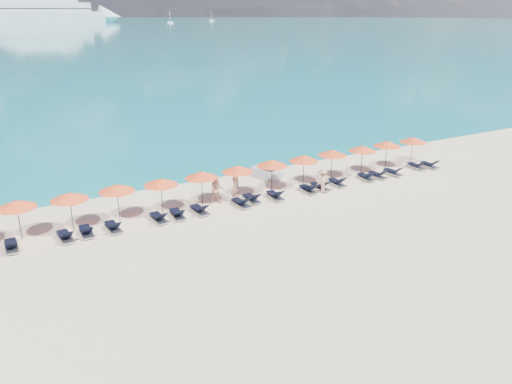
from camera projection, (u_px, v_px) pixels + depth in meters
ground at (282, 228)px, 28.16m from camera, size 1400.00×1400.00×0.00m
cruise_ship at (56, 12)px, 523.42m from camera, size 150.87×57.22×41.59m
sailboat_near at (170, 22)px, 520.03m from camera, size 6.47×2.16×11.86m
sailboat_far at (211, 20)px, 633.96m from camera, size 6.75×2.25×12.37m
jetski at (267, 172)px, 36.62m from camera, size 1.57×2.72×0.91m
beachgoer_a at (235, 186)px, 31.86m from camera, size 0.85×0.82×1.97m
beachgoer_b at (217, 190)px, 31.36m from camera, size 1.02×0.74×1.89m
beachgoer_c at (322, 181)px, 33.38m from camera, size 1.15×0.73×1.65m
umbrella_1 at (16, 204)px, 26.06m from camera, size 2.10×2.10×2.28m
umbrella_2 at (69, 196)px, 27.18m from camera, size 2.10×2.10×2.28m
umbrella_3 at (117, 188)px, 28.48m from camera, size 2.10×2.10×2.28m
umbrella_4 at (161, 182)px, 29.50m from camera, size 2.10×2.10×2.28m
umbrella_5 at (201, 175)px, 30.78m from camera, size 2.10×2.10×2.28m
umbrella_6 at (238, 169)px, 31.91m from camera, size 2.10×2.10×2.28m
umbrella_7 at (272, 163)px, 33.18m from camera, size 2.10×2.10×2.28m
umbrella_8 at (304, 158)px, 34.24m from camera, size 2.10×2.10×2.28m
umbrella_9 at (332, 152)px, 35.61m from camera, size 2.10×2.10×2.28m
umbrella_10 at (362, 148)px, 36.68m from camera, size 2.10×2.10×2.28m
umbrella_11 at (387, 144)px, 38.00m from camera, size 2.10×2.10×2.28m
umbrella_12 at (413, 140)px, 39.18m from camera, size 2.10×2.10×2.28m
lounger_2 at (11, 246)px, 25.49m from camera, size 0.63×1.70×0.66m
lounger_3 at (65, 236)px, 26.56m from camera, size 0.77×1.75×0.66m
lounger_4 at (86, 231)px, 27.16m from camera, size 0.65×1.71×0.66m
lounger_5 at (113, 227)px, 27.72m from camera, size 0.72×1.73×0.66m
lounger_6 at (159, 217)px, 28.96m from camera, size 0.73×1.74×0.66m
lounger_7 at (177, 214)px, 29.47m from camera, size 0.73×1.74×0.66m
lounger_8 at (199, 210)px, 30.11m from camera, size 0.74×1.74×0.66m
lounger_9 at (241, 203)px, 31.20m from camera, size 0.78×1.75×0.66m
lounger_10 at (252, 198)px, 31.91m from camera, size 0.64×1.71×0.66m
lounger_11 at (275, 195)px, 32.46m from camera, size 0.70×1.73×0.66m
lounger_12 at (308, 189)px, 33.62m from camera, size 0.69×1.73×0.66m
lounger_13 at (320, 186)px, 34.10m from camera, size 0.78×1.75×0.66m
lounger_14 at (337, 182)px, 34.95m from camera, size 0.69×1.73×0.66m
lounger_15 at (366, 177)px, 36.10m from camera, size 0.76×1.74×0.66m
lounger_16 at (378, 175)px, 36.52m from camera, size 0.72×1.74×0.66m
lounger_17 at (393, 172)px, 37.18m from camera, size 0.70×1.73×0.66m
lounger_18 at (416, 166)px, 38.65m from camera, size 0.64×1.71×0.66m
lounger_19 at (429, 165)px, 38.91m from camera, size 0.66×1.71×0.66m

